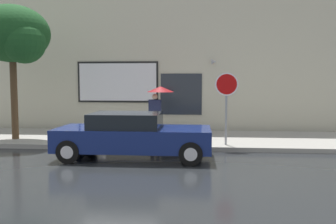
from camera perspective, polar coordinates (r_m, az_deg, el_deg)
ground_plane at (r=10.64m, az=-8.88°, el=-7.20°), size 60.00×60.00×0.00m
sidewalk at (r=13.51m, az=-5.85°, el=-4.30°), size 20.00×4.00×0.15m
building_facade at (r=15.85m, az=-4.27°, el=9.40°), size 20.00×0.67×7.00m
parked_car at (r=10.29m, az=-5.80°, el=-3.82°), size 4.44×1.86×1.33m
fire_hydrant at (r=12.51m, az=-10.63°, el=-3.14°), size 0.30×0.44×0.70m
pedestrian_with_umbrella at (r=13.50m, az=-1.50°, el=2.64°), size 1.06×1.06×1.91m
street_tree at (r=13.91m, az=-23.71°, el=11.25°), size 2.73×2.32×4.83m
stop_sign at (r=11.64m, az=9.48°, el=2.90°), size 0.76×0.10×2.38m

